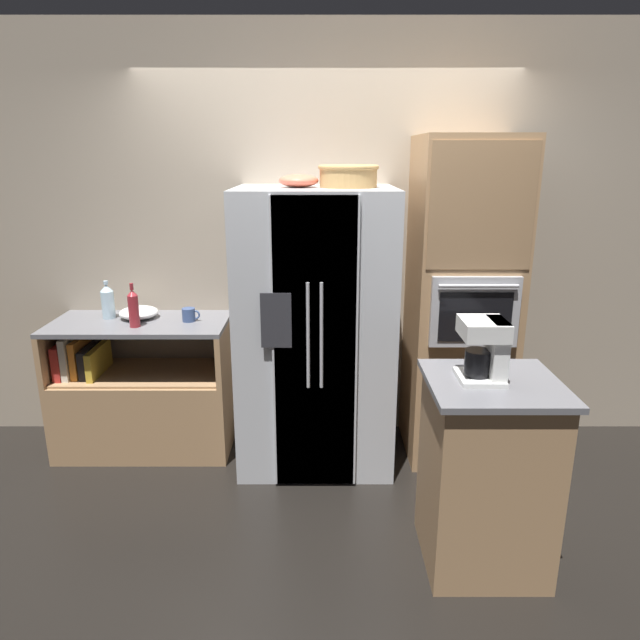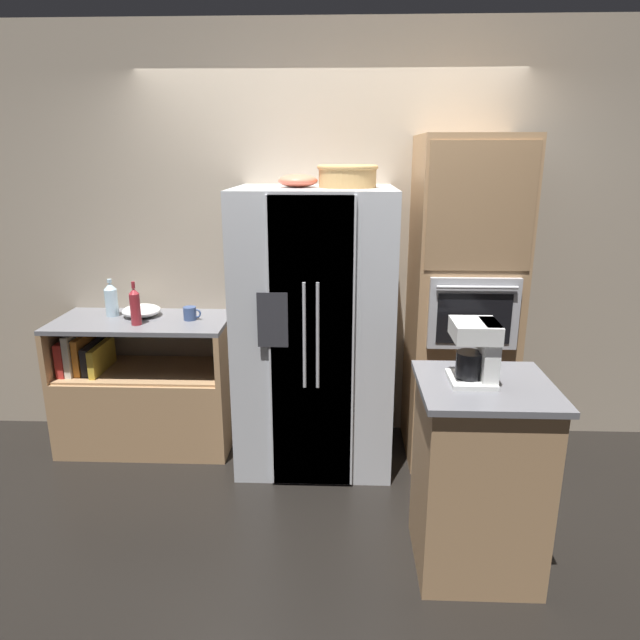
{
  "view_description": "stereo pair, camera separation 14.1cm",
  "coord_description": "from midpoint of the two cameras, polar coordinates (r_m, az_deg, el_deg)",
  "views": [
    {
      "loc": [
        -0.05,
        -3.46,
        1.98
      ],
      "look_at": [
        -0.04,
        -0.06,
        0.98
      ],
      "focal_mm": 32.0,
      "sensor_mm": 36.0,
      "label": 1
    },
    {
      "loc": [
        0.09,
        -3.46,
        1.98
      ],
      "look_at": [
        -0.04,
        -0.06,
        0.98
      ],
      "focal_mm": 32.0,
      "sensor_mm": 36.0,
      "label": 2
    }
  ],
  "objects": [
    {
      "name": "ground_plane",
      "position": [
        3.99,
        -0.48,
        -13.42
      ],
      "size": [
        20.0,
        20.0,
        0.0
      ],
      "primitive_type": "plane",
      "color": "black"
    },
    {
      "name": "fruit_bowl",
      "position": [
        3.5,
        -3.48,
        13.74
      ],
      "size": [
        0.24,
        0.24,
        0.08
      ],
      "color": "#DB664C",
      "rests_on": "refrigerator"
    },
    {
      "name": "wall_oven",
      "position": [
        3.78,
        12.73,
        1.67
      ],
      "size": [
        0.64,
        0.71,
        2.09
      ],
      "color": "#A87F56",
      "rests_on": "ground_plane"
    },
    {
      "name": "mixing_bowl",
      "position": [
        4.04,
        -18.77,
        0.7
      ],
      "size": [
        0.26,
        0.26,
        0.08
      ],
      "color": "white",
      "rests_on": "counter_left"
    },
    {
      "name": "mug",
      "position": [
        3.87,
        -14.12,
        0.5
      ],
      "size": [
        0.12,
        0.09,
        0.09
      ],
      "color": "#384C7A",
      "rests_on": "counter_left"
    },
    {
      "name": "coffee_maker",
      "position": [
        2.7,
        14.76,
        -2.71
      ],
      "size": [
        0.2,
        0.22,
        0.29
      ],
      "color": "white",
      "rests_on": "island_counter"
    },
    {
      "name": "wicker_basket",
      "position": [
        3.49,
        1.52,
        14.27
      ],
      "size": [
        0.36,
        0.36,
        0.13
      ],
      "color": "tan",
      "rests_on": "refrigerator"
    },
    {
      "name": "island_counter",
      "position": [
        2.96,
        14.79,
        -14.55
      ],
      "size": [
        0.61,
        0.59,
        0.97
      ],
      "color": "#A87F56",
      "rests_on": "ground_plane"
    },
    {
      "name": "wall_back",
      "position": [
        3.97,
        -0.49,
        7.94
      ],
      "size": [
        12.0,
        0.06,
        2.8
      ],
      "color": "tan",
      "rests_on": "ground_plane"
    },
    {
      "name": "counter_left",
      "position": [
        4.17,
        -18.28,
        -7.74
      ],
      "size": [
        1.16,
        0.58,
        0.91
      ],
      "color": "#A87F56",
      "rests_on": "ground_plane"
    },
    {
      "name": "bottle_short",
      "position": [
        3.83,
        -19.3,
        1.12
      ],
      "size": [
        0.07,
        0.07,
        0.29
      ],
      "color": "maroon",
      "rests_on": "counter_left"
    },
    {
      "name": "bottle_tall",
      "position": [
        4.09,
        -21.53,
        1.75
      ],
      "size": [
        0.09,
        0.09,
        0.26
      ],
      "color": "silver",
      "rests_on": "counter_left"
    },
    {
      "name": "refrigerator",
      "position": [
        3.66,
        -1.71,
        -0.96
      ],
      "size": [
        0.97,
        0.83,
        1.78
      ],
      "color": "silver",
      "rests_on": "ground_plane"
    }
  ]
}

